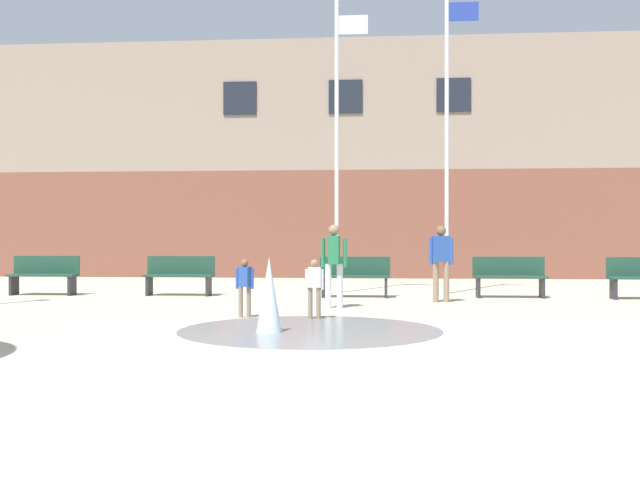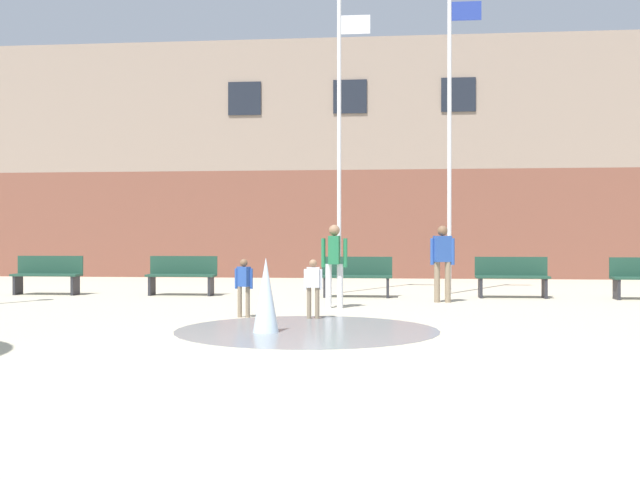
{
  "view_description": "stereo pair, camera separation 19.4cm",
  "coord_description": "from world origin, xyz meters",
  "px_view_note": "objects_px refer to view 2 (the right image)",
  "views": [
    {
      "loc": [
        1.19,
        -7.03,
        1.36
      ],
      "look_at": [
        0.05,
        6.81,
        1.3
      ],
      "focal_mm": 42.0,
      "sensor_mm": 36.0,
      "label": 1
    },
    {
      "loc": [
        1.39,
        -7.01,
        1.36
      ],
      "look_at": [
        0.05,
        6.81,
        1.3
      ],
      "focal_mm": 42.0,
      "sensor_mm": 36.0,
      "label": 2
    }
  ],
  "objects_px": {
    "park_bench_left_of_flagpoles": "(48,274)",
    "child_with_pink_shirt": "(244,283)",
    "teen_by_trashcan": "(442,257)",
    "flagpole_right": "(451,129)",
    "park_bench_under_left_flagpole": "(182,275)",
    "child_in_fountain": "(313,284)",
    "park_bench_under_right_flagpole": "(512,276)",
    "flagpole_left": "(340,136)",
    "park_bench_center": "(357,276)",
    "adult_in_red": "(334,259)"
  },
  "relations": [
    {
      "from": "park_bench_center",
      "to": "child_in_fountain",
      "type": "xyz_separation_m",
      "value": [
        -0.5,
        -4.5,
        0.1
      ]
    },
    {
      "from": "park_bench_left_of_flagpoles",
      "to": "flagpole_right",
      "type": "xyz_separation_m",
      "value": [
        9.45,
        1.21,
        3.44
      ]
    },
    {
      "from": "teen_by_trashcan",
      "to": "park_bench_left_of_flagpoles",
      "type": "bearing_deg",
      "value": 149.23
    },
    {
      "from": "park_bench_under_left_flagpole",
      "to": "child_with_pink_shirt",
      "type": "relative_size",
      "value": 1.62
    },
    {
      "from": "adult_in_red",
      "to": "flagpole_right",
      "type": "height_order",
      "value": "flagpole_right"
    },
    {
      "from": "park_bench_under_left_flagpole",
      "to": "flagpole_left",
      "type": "distance_m",
      "value": 5.03
    },
    {
      "from": "park_bench_center",
      "to": "child_with_pink_shirt",
      "type": "bearing_deg",
      "value": -111.09
    },
    {
      "from": "park_bench_left_of_flagpoles",
      "to": "adult_in_red",
      "type": "bearing_deg",
      "value": -20.82
    },
    {
      "from": "park_bench_left_of_flagpoles",
      "to": "teen_by_trashcan",
      "type": "xyz_separation_m",
      "value": [
        9.1,
        -1.21,
        0.45
      ]
    },
    {
      "from": "park_bench_left_of_flagpoles",
      "to": "park_bench_under_left_flagpole",
      "type": "relative_size",
      "value": 1.0
    },
    {
      "from": "park_bench_under_right_flagpole",
      "to": "flagpole_left",
      "type": "height_order",
      "value": "flagpole_left"
    },
    {
      "from": "park_bench_left_of_flagpoles",
      "to": "child_in_fountain",
      "type": "distance_m",
      "value": 8.15
    },
    {
      "from": "flagpole_left",
      "to": "park_bench_left_of_flagpoles",
      "type": "bearing_deg",
      "value": -169.96
    },
    {
      "from": "park_bench_under_right_flagpole",
      "to": "flagpole_right",
      "type": "height_order",
      "value": "flagpole_right"
    },
    {
      "from": "child_with_pink_shirt",
      "to": "park_bench_center",
      "type": "bearing_deg",
      "value": 96.44
    },
    {
      "from": "park_bench_center",
      "to": "adult_in_red",
      "type": "xyz_separation_m",
      "value": [
        -0.3,
        -2.6,
        0.45
      ]
    },
    {
      "from": "teen_by_trashcan",
      "to": "flagpole_right",
      "type": "distance_m",
      "value": 3.86
    },
    {
      "from": "adult_in_red",
      "to": "flagpole_right",
      "type": "relative_size",
      "value": 0.22
    },
    {
      "from": "park_bench_under_left_flagpole",
      "to": "park_bench_under_right_flagpole",
      "type": "height_order",
      "value": "same"
    },
    {
      "from": "park_bench_under_left_flagpole",
      "to": "park_bench_under_right_flagpole",
      "type": "xyz_separation_m",
      "value": [
        7.52,
        0.02,
        0.0
      ]
    },
    {
      "from": "park_bench_under_right_flagpole",
      "to": "park_bench_left_of_flagpoles",
      "type": "bearing_deg",
      "value": -179.33
    },
    {
      "from": "child_in_fountain",
      "to": "flagpole_left",
      "type": "relative_size",
      "value": 0.14
    },
    {
      "from": "park_bench_left_of_flagpoles",
      "to": "child_with_pink_shirt",
      "type": "distance_m",
      "value": 7.13
    },
    {
      "from": "park_bench_center",
      "to": "teen_by_trashcan",
      "type": "height_order",
      "value": "teen_by_trashcan"
    },
    {
      "from": "teen_by_trashcan",
      "to": "child_in_fountain",
      "type": "distance_m",
      "value": 4.1
    },
    {
      "from": "park_bench_under_right_flagpole",
      "to": "child_with_pink_shirt",
      "type": "bearing_deg",
      "value": -138.42
    },
    {
      "from": "child_with_pink_shirt",
      "to": "teen_by_trashcan",
      "type": "bearing_deg",
      "value": 70.03
    },
    {
      "from": "park_bench_under_right_flagpole",
      "to": "flagpole_left",
      "type": "relative_size",
      "value": 0.22
    },
    {
      "from": "park_bench_under_left_flagpole",
      "to": "child_in_fountain",
      "type": "relative_size",
      "value": 1.62
    },
    {
      "from": "park_bench_center",
      "to": "flagpole_left",
      "type": "distance_m",
      "value": 3.57
    },
    {
      "from": "park_bench_left_of_flagpoles",
      "to": "park_bench_under_right_flagpole",
      "type": "distance_m",
      "value": 10.72
    },
    {
      "from": "child_with_pink_shirt",
      "to": "park_bench_under_left_flagpole",
      "type": "bearing_deg",
      "value": 145.06
    },
    {
      "from": "child_in_fountain",
      "to": "flagpole_right",
      "type": "height_order",
      "value": "flagpole_right"
    },
    {
      "from": "park_bench_center",
      "to": "child_with_pink_shirt",
      "type": "distance_m",
      "value": 4.71
    },
    {
      "from": "park_bench_center",
      "to": "flagpole_right",
      "type": "distance_m",
      "value": 4.27
    },
    {
      "from": "flagpole_left",
      "to": "flagpole_right",
      "type": "relative_size",
      "value": 0.97
    },
    {
      "from": "park_bench_under_left_flagpole",
      "to": "child_in_fountain",
      "type": "bearing_deg",
      "value": -52.63
    },
    {
      "from": "adult_in_red",
      "to": "flagpole_left",
      "type": "bearing_deg",
      "value": 4.45
    },
    {
      "from": "child_with_pink_shirt",
      "to": "flagpole_right",
      "type": "bearing_deg",
      "value": 83.03
    },
    {
      "from": "park_bench_under_left_flagpole",
      "to": "teen_by_trashcan",
      "type": "distance_m",
      "value": 6.06
    },
    {
      "from": "flagpole_left",
      "to": "park_bench_under_left_flagpole",
      "type": "bearing_deg",
      "value": -163.08
    },
    {
      "from": "park_bench_under_right_flagpole",
      "to": "child_with_pink_shirt",
      "type": "relative_size",
      "value": 1.62
    },
    {
      "from": "park_bench_left_of_flagpoles",
      "to": "flagpole_left",
      "type": "bearing_deg",
      "value": 10.04
    },
    {
      "from": "flagpole_right",
      "to": "flagpole_left",
      "type": "bearing_deg",
      "value": 180.0
    },
    {
      "from": "park_bench_center",
      "to": "park_bench_left_of_flagpoles",
      "type": "bearing_deg",
      "value": 179.6
    },
    {
      "from": "park_bench_under_left_flagpole",
      "to": "park_bench_center",
      "type": "bearing_deg",
      "value": -2.22
    },
    {
      "from": "teen_by_trashcan",
      "to": "flagpole_left",
      "type": "distance_m",
      "value": 4.39
    },
    {
      "from": "park_bench_left_of_flagpoles",
      "to": "flagpole_left",
      "type": "distance_m",
      "value": 7.67
    },
    {
      "from": "park_bench_under_left_flagpole",
      "to": "adult_in_red",
      "type": "xyz_separation_m",
      "value": [
        3.76,
        -2.76,
        0.45
      ]
    },
    {
      "from": "park_bench_under_right_flagpole",
      "to": "flagpole_left",
      "type": "distance_m",
      "value": 5.23
    }
  ]
}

